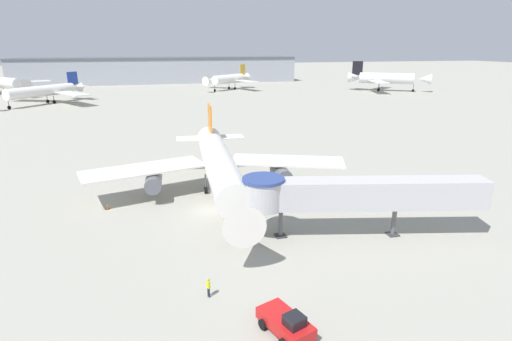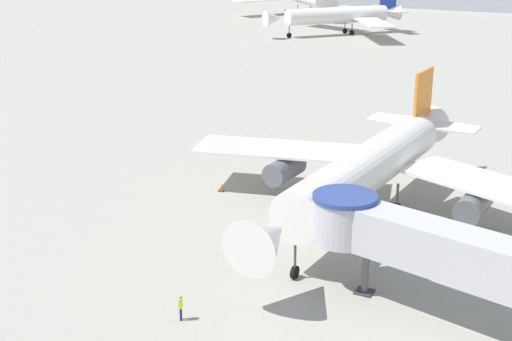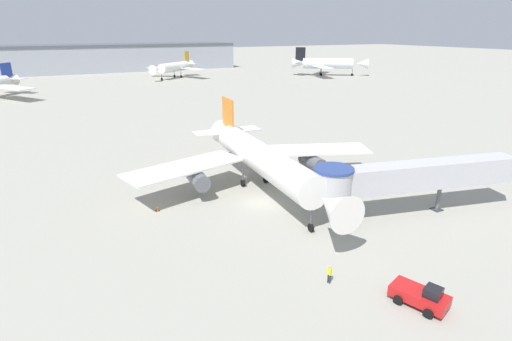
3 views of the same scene
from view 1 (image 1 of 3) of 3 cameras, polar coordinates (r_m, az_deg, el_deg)
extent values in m
plane|color=#9E9B8E|center=(46.93, -6.68, -5.68)|extent=(800.00, 800.00, 0.00)
cylinder|color=white|center=(48.24, -5.12, 0.54)|extent=(4.98, 23.66, 3.64)
cone|color=white|center=(34.08, -2.22, -6.75)|extent=(3.86, 4.21, 3.64)
cone|color=white|center=(60.77, -6.51, 4.03)|extent=(3.95, 5.66, 3.64)
cube|color=white|center=(51.23, -15.79, 0.20)|extent=(15.66, 8.87, 0.22)
cube|color=white|center=(52.95, 4.49, 1.37)|extent=(15.71, 10.29, 0.22)
cube|color=orange|center=(59.83, -6.60, 7.03)|extent=(0.48, 4.29, 4.73)
cube|color=white|center=(60.89, -6.55, 4.67)|extent=(10.22, 3.57, 0.18)
cylinder|color=#565960|center=(50.21, -14.43, -1.54)|extent=(2.24, 4.39, 2.00)
cylinder|color=#565960|center=(51.74, 3.61, -0.44)|extent=(2.24, 4.39, 2.00)
cylinder|color=#4C4C51|center=(38.67, -3.07, -8.38)|extent=(0.18, 0.18, 2.09)
cylinder|color=black|center=(39.14, -3.05, -9.76)|extent=(0.31, 0.91, 0.90)
cylinder|color=#4C4C51|center=(51.77, -7.21, -1.68)|extent=(0.22, 0.22, 2.09)
cylinder|color=black|center=(52.12, -7.16, -2.77)|extent=(0.45, 0.92, 0.90)
cylinder|color=#4C4C51|center=(52.08, -3.61, -1.46)|extent=(0.22, 0.22, 2.09)
cylinder|color=black|center=(52.43, -3.59, -2.54)|extent=(0.45, 0.92, 0.90)
cube|color=#B7B7BC|center=(40.74, 16.62, -3.13)|extent=(21.89, 7.45, 2.80)
cylinder|color=#B7B7BC|center=(38.75, 1.05, -3.43)|extent=(3.90, 3.90, 2.80)
cylinder|color=navy|center=(38.23, 1.06, -1.26)|extent=(4.10, 4.10, 0.30)
cylinder|color=#56565B|center=(40.02, 3.55, -7.36)|extent=(0.44, 0.44, 3.12)
cube|color=#333338|center=(40.67, 3.51, -9.28)|extent=(1.10, 1.10, 0.12)
cylinder|color=#56565B|center=(42.55, 19.10, -6.79)|extent=(0.44, 0.44, 3.12)
cube|color=#333338|center=(43.16, 18.90, -8.61)|extent=(1.10, 1.10, 0.12)
cube|color=red|center=(28.35, 4.19, -20.87)|extent=(3.25, 4.51, 0.80)
cube|color=black|center=(27.33, 5.52, -20.56)|extent=(1.50, 1.48, 0.72)
cylinder|color=black|center=(28.46, 7.39, -21.83)|extent=(0.54, 0.79, 0.73)
cylinder|color=black|center=(28.81, 1.01, -21.10)|extent=(0.54, 0.79, 0.73)
cylinder|color=black|center=(29.79, 4.33, -19.68)|extent=(0.54, 0.79, 0.73)
cone|color=orange|center=(27.72, 6.59, -22.92)|extent=(0.33, 0.33, 0.75)
cylinder|color=white|center=(27.66, 6.59, -22.78)|extent=(0.18, 0.18, 0.09)
cube|color=black|center=(50.05, -20.44, -5.18)|extent=(0.43, 0.43, 0.04)
cone|color=orange|center=(49.92, -20.48, -4.80)|extent=(0.30, 0.30, 0.67)
cylinder|color=white|center=(49.89, -20.49, -4.72)|extent=(0.16, 0.16, 0.08)
cube|color=black|center=(51.66, 10.10, -3.60)|extent=(0.41, 0.41, 0.04)
cone|color=orange|center=(51.54, 10.12, -3.26)|extent=(0.28, 0.28, 0.63)
cylinder|color=white|center=(51.52, 10.12, -3.18)|extent=(0.15, 0.15, 0.08)
cylinder|color=#1E2338|center=(31.95, -6.86, -16.83)|extent=(0.12, 0.12, 0.79)
cylinder|color=#1E2338|center=(31.83, -6.70, -16.96)|extent=(0.12, 0.12, 0.79)
cube|color=#D1E019|center=(31.50, -6.82, -15.83)|extent=(0.29, 0.36, 0.63)
sphere|color=tan|center=(31.27, -6.85, -15.18)|extent=(0.21, 0.21, 0.21)
cylinder|color=white|center=(184.01, -32.64, 10.56)|extent=(20.05, 22.00, 4.07)
cone|color=white|center=(168.90, -30.27, 10.55)|extent=(6.01, 6.04, 4.07)
cube|color=white|center=(192.00, -30.03, 10.93)|extent=(18.91, 12.51, 0.22)
cylinder|color=#4C4C51|center=(172.91, -30.73, 9.51)|extent=(0.18, 0.18, 2.34)
cylinder|color=black|center=(173.03, -30.67, 9.13)|extent=(0.92, 1.00, 1.10)
cylinder|color=#4C4C51|center=(187.94, -32.38, 9.70)|extent=(0.22, 0.22, 2.34)
cylinder|color=black|center=(188.05, -32.32, 9.35)|extent=(1.03, 1.09, 1.10)
cylinder|color=silver|center=(179.94, 18.12, 12.42)|extent=(20.58, 15.52, 4.39)
cone|color=silver|center=(180.38, 22.98, 11.92)|extent=(6.44, 6.31, 4.39)
cone|color=silver|center=(180.51, 14.10, 12.76)|extent=(7.91, 7.27, 4.39)
cube|color=silver|center=(171.14, 17.11, 12.03)|extent=(8.62, 14.40, 0.22)
cube|color=silver|center=(188.95, 17.31, 12.45)|extent=(13.82, 12.59, 0.22)
cube|color=black|center=(180.24, 14.31, 14.00)|extent=(3.74, 2.55, 5.71)
cube|color=silver|center=(180.49, 14.02, 13.01)|extent=(7.53, 9.33, 0.18)
cylinder|color=#4C4C51|center=(180.42, 21.55, 10.98)|extent=(0.18, 0.18, 2.52)
cylinder|color=black|center=(180.54, 21.51, 10.58)|extent=(1.06, 0.82, 1.10)
cylinder|color=#4C4C51|center=(178.31, 17.12, 11.35)|extent=(0.22, 0.22, 2.52)
cylinder|color=black|center=(178.43, 17.08, 10.95)|extent=(1.14, 0.94, 1.10)
cylinder|color=#4C4C51|center=(182.24, 17.16, 11.46)|extent=(0.22, 0.22, 2.52)
cylinder|color=black|center=(182.36, 17.13, 11.07)|extent=(1.14, 0.94, 1.10)
cylinder|color=white|center=(148.45, -28.35, 9.95)|extent=(17.80, 20.70, 3.48)
cone|color=white|center=(156.76, -24.54, 10.75)|extent=(5.99, 6.24, 3.48)
cube|color=white|center=(158.29, -29.61, 9.88)|extent=(17.03, 10.78, 0.22)
cube|color=white|center=(142.94, -24.84, 9.96)|extent=(13.21, 16.49, 0.22)
cube|color=navy|center=(156.34, -24.75, 11.86)|extent=(2.89, 3.47, 4.52)
cube|color=white|center=(156.88, -24.49, 10.98)|extent=(10.44, 9.29, 0.18)
cylinder|color=#4C4C51|center=(142.07, -31.85, 8.05)|extent=(0.18, 0.18, 2.00)
cylinder|color=black|center=(142.19, -31.79, 7.66)|extent=(0.90, 1.02, 1.10)
cylinder|color=#4C4C51|center=(151.78, -27.68, 9.11)|extent=(0.22, 0.22, 2.00)
cylinder|color=black|center=(151.89, -27.62, 8.74)|extent=(1.01, 1.11, 1.10)
cylinder|color=#4C4C51|center=(149.34, -26.92, 9.11)|extent=(0.22, 0.22, 2.00)
cylinder|color=black|center=(149.45, -26.87, 8.74)|extent=(1.01, 1.11, 1.10)
cylinder|color=white|center=(176.43, -3.94, 12.91)|extent=(16.14, 14.24, 3.77)
cone|color=white|center=(167.04, -6.74, 12.58)|extent=(5.60, 5.55, 3.77)
cone|color=white|center=(184.39, -1.86, 13.13)|extent=(6.77, 6.51, 3.77)
cube|color=white|center=(183.54, -5.42, 12.84)|extent=(12.76, 10.34, 0.22)
cube|color=white|center=(173.41, -1.31, 12.65)|extent=(8.62, 13.07, 0.22)
cube|color=gold|center=(183.95, -1.93, 14.18)|extent=(2.92, 2.47, 4.90)
cube|color=white|center=(184.57, -1.81, 13.34)|extent=(7.26, 8.06, 0.18)
cylinder|color=#4C4C51|center=(169.83, -5.92, 11.68)|extent=(0.18, 0.18, 2.17)
cylinder|color=black|center=(169.94, -5.91, 11.32)|extent=(1.01, 0.90, 1.10)
cylinder|color=#4C4C51|center=(179.47, -3.89, 12.04)|extent=(0.22, 0.22, 2.17)
cylinder|color=black|center=(179.58, -3.88, 11.69)|extent=(1.10, 1.01, 1.10)
cylinder|color=#4C4C51|center=(177.33, -3.02, 11.99)|extent=(0.22, 0.22, 2.17)
cylinder|color=black|center=(177.44, -3.02, 11.64)|extent=(1.10, 1.01, 1.10)
cube|color=#999EA8|center=(218.29, -13.48, 13.65)|extent=(138.32, 23.36, 11.52)
cube|color=#4C515B|center=(218.01, -13.60, 15.31)|extent=(138.32, 23.83, 1.20)
camera|label=2|loc=(25.03, 88.23, 8.98)|focal=50.00mm
camera|label=3|loc=(15.40, -89.69, 4.94)|focal=28.00mm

